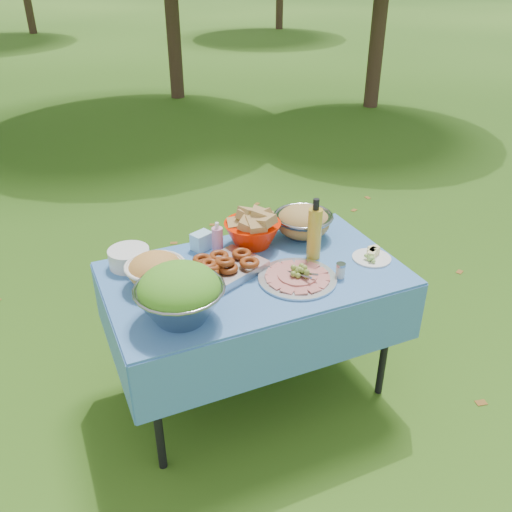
{
  "coord_description": "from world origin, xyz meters",
  "views": [
    {
      "loc": [
        -0.93,
        -2.11,
        2.17
      ],
      "look_at": [
        0.01,
        0.0,
        0.85
      ],
      "focal_mm": 38.0,
      "sensor_mm": 36.0,
      "label": 1
    }
  ],
  "objects_px": {
    "bread_bowl": "(252,228)",
    "pasta_bowl_steel": "(303,221)",
    "picnic_table": "(254,333)",
    "salad_bowl": "(180,294)",
    "oil_bottle": "(315,229)",
    "charcuterie_platter": "(298,272)",
    "plate_stack": "(129,258)"
  },
  "relations": [
    {
      "from": "bread_bowl",
      "to": "pasta_bowl_steel",
      "type": "height_order",
      "value": "bread_bowl"
    },
    {
      "from": "picnic_table",
      "to": "salad_bowl",
      "type": "relative_size",
      "value": 3.75
    },
    {
      "from": "bread_bowl",
      "to": "oil_bottle",
      "type": "bearing_deg",
      "value": -46.82
    },
    {
      "from": "pasta_bowl_steel",
      "to": "charcuterie_platter",
      "type": "distance_m",
      "value": 0.48
    },
    {
      "from": "picnic_table",
      "to": "bread_bowl",
      "type": "relative_size",
      "value": 4.76
    },
    {
      "from": "plate_stack",
      "to": "bread_bowl",
      "type": "relative_size",
      "value": 0.68
    },
    {
      "from": "plate_stack",
      "to": "pasta_bowl_steel",
      "type": "distance_m",
      "value": 0.96
    },
    {
      "from": "bread_bowl",
      "to": "picnic_table",
      "type": "bearing_deg",
      "value": -112.05
    },
    {
      "from": "plate_stack",
      "to": "salad_bowl",
      "type": "bearing_deg",
      "value": -78.97
    },
    {
      "from": "oil_bottle",
      "to": "salad_bowl",
      "type": "bearing_deg",
      "value": -163.06
    },
    {
      "from": "pasta_bowl_steel",
      "to": "oil_bottle",
      "type": "distance_m",
      "value": 0.26
    },
    {
      "from": "pasta_bowl_steel",
      "to": "oil_bottle",
      "type": "height_order",
      "value": "oil_bottle"
    },
    {
      "from": "picnic_table",
      "to": "charcuterie_platter",
      "type": "bearing_deg",
      "value": -42.12
    },
    {
      "from": "picnic_table",
      "to": "pasta_bowl_steel",
      "type": "relative_size",
      "value": 4.47
    },
    {
      "from": "picnic_table",
      "to": "bread_bowl",
      "type": "height_order",
      "value": "bread_bowl"
    },
    {
      "from": "pasta_bowl_steel",
      "to": "salad_bowl",
      "type": "bearing_deg",
      "value": -150.64
    },
    {
      "from": "plate_stack",
      "to": "pasta_bowl_steel",
      "type": "relative_size",
      "value": 0.64
    },
    {
      "from": "picnic_table",
      "to": "plate_stack",
      "type": "height_order",
      "value": "plate_stack"
    },
    {
      "from": "picnic_table",
      "to": "oil_bottle",
      "type": "relative_size",
      "value": 4.43
    },
    {
      "from": "salad_bowl",
      "to": "bread_bowl",
      "type": "distance_m",
      "value": 0.74
    },
    {
      "from": "picnic_table",
      "to": "plate_stack",
      "type": "relative_size",
      "value": 7.04
    },
    {
      "from": "plate_stack",
      "to": "oil_bottle",
      "type": "xyz_separation_m",
      "value": [
        0.9,
        -0.3,
        0.12
      ]
    },
    {
      "from": "salad_bowl",
      "to": "plate_stack",
      "type": "relative_size",
      "value": 1.88
    },
    {
      "from": "picnic_table",
      "to": "oil_bottle",
      "type": "height_order",
      "value": "oil_bottle"
    },
    {
      "from": "bread_bowl",
      "to": "plate_stack",
      "type": "bearing_deg",
      "value": 175.7
    },
    {
      "from": "salad_bowl",
      "to": "oil_bottle",
      "type": "bearing_deg",
      "value": 16.94
    },
    {
      "from": "salad_bowl",
      "to": "oil_bottle",
      "type": "height_order",
      "value": "oil_bottle"
    },
    {
      "from": "bread_bowl",
      "to": "charcuterie_platter",
      "type": "xyz_separation_m",
      "value": [
        0.06,
        -0.42,
        -0.06
      ]
    },
    {
      "from": "picnic_table",
      "to": "oil_bottle",
      "type": "distance_m",
      "value": 0.64
    },
    {
      "from": "pasta_bowl_steel",
      "to": "charcuterie_platter",
      "type": "bearing_deg",
      "value": -121.21
    },
    {
      "from": "pasta_bowl_steel",
      "to": "oil_bottle",
      "type": "xyz_separation_m",
      "value": [
        -0.07,
        -0.24,
        0.08
      ]
    },
    {
      "from": "charcuterie_platter",
      "to": "oil_bottle",
      "type": "distance_m",
      "value": 0.27
    }
  ]
}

